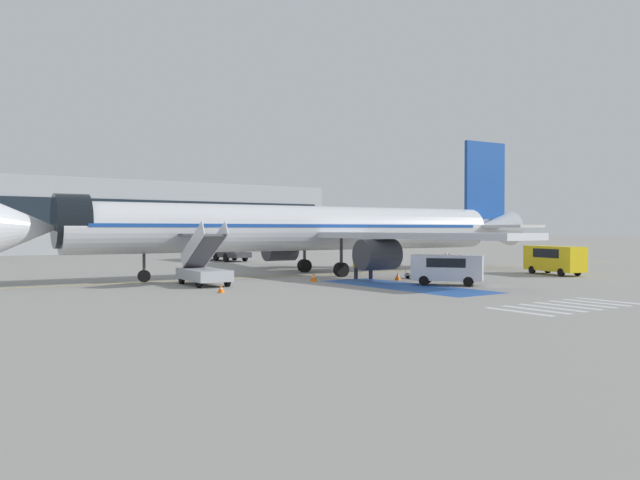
{
  "coord_description": "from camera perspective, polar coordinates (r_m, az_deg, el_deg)",
  "views": [
    {
      "loc": [
        -25.78,
        -40.22,
        3.65
      ],
      "look_at": [
        2.33,
        0.13,
        2.79
      ],
      "focal_mm": 35.0,
      "sensor_mm": 36.0,
      "label": 1
    }
  ],
  "objects": [
    {
      "name": "ground_plane",
      "position": [
        47.91,
        -2.2,
        -3.37
      ],
      "size": [
        600.0,
        600.0,
        0.0
      ],
      "primitive_type": "plane",
      "color": "gray"
    },
    {
      "name": "apron_leadline_yellow",
      "position": [
        49.41,
        -1.51,
        -3.24
      ],
      "size": [
        79.83,
        5.72,
        0.01
      ],
      "primitive_type": "cube",
      "rotation": [
        0.0,
        0.0,
        1.5
      ],
      "color": "gold",
      "rests_on": "ground_plane"
    },
    {
      "name": "apron_stand_patch_blue",
      "position": [
        40.17,
        7.76,
        -4.22
      ],
      "size": [
        4.23,
        13.02,
        0.01
      ],
      "primitive_type": "cube",
      "color": "#2856A8",
      "rests_on": "ground_plane"
    },
    {
      "name": "apron_walkway_bar_0",
      "position": [
        29.05,
        17.68,
        -6.26
      ],
      "size": [
        0.44,
        3.6,
        0.01
      ],
      "primitive_type": "cube",
      "color": "silver",
      "rests_on": "ground_plane"
    },
    {
      "name": "apron_walkway_bar_1",
      "position": [
        30.01,
        19.08,
        -6.04
      ],
      "size": [
        0.44,
        3.6,
        0.01
      ],
      "primitive_type": "cube",
      "color": "silver",
      "rests_on": "ground_plane"
    },
    {
      "name": "apron_walkway_bar_2",
      "position": [
        30.98,
        20.4,
        -5.83
      ],
      "size": [
        0.44,
        3.6,
        0.01
      ],
      "primitive_type": "cube",
      "color": "silver",
      "rests_on": "ground_plane"
    },
    {
      "name": "apron_walkway_bar_3",
      "position": [
        31.97,
        21.63,
        -5.62
      ],
      "size": [
        0.44,
        3.6,
        0.01
      ],
      "primitive_type": "cube",
      "color": "silver",
      "rests_on": "ground_plane"
    },
    {
      "name": "apron_walkway_bar_4",
      "position": [
        32.97,
        22.78,
        -5.43
      ],
      "size": [
        0.44,
        3.6,
        0.01
      ],
      "primitive_type": "cube",
      "color": "silver",
      "rests_on": "ground_plane"
    },
    {
      "name": "apron_walkway_bar_5",
      "position": [
        33.98,
        23.87,
        -5.25
      ],
      "size": [
        0.44,
        3.6,
        0.01
      ],
      "primitive_type": "cube",
      "color": "silver",
      "rests_on": "ground_plane"
    },
    {
      "name": "apron_walkway_bar_6",
      "position": [
        35.01,
        24.9,
        -5.08
      ],
      "size": [
        0.44,
        3.6,
        0.01
      ],
      "primitive_type": "cube",
      "color": "silver",
      "rests_on": "ground_plane"
    },
    {
      "name": "airliner",
      "position": [
        49.67,
        -0.72,
        1.07
      ],
      "size": [
        45.31,
        36.74,
        11.94
      ],
      "rotation": [
        0.0,
        0.0,
        1.5
      ],
      "color": "silver",
      "rests_on": "ground_plane"
    },
    {
      "name": "boarding_stairs_forward",
      "position": [
        41.26,
        -10.6,
        -2.69
      ],
      "size": [
        2.53,
        5.35,
        4.17
      ],
      "rotation": [
        0.0,
        0.0,
        -0.07
      ],
      "color": "#ADB2BA",
      "rests_on": "ground_plane"
    },
    {
      "name": "fuel_tanker",
      "position": [
        73.39,
        -8.94,
        -0.45
      ],
      "size": [
        2.74,
        10.03,
        3.56
      ],
      "rotation": [
        0.0,
        0.0,
        0.01
      ],
      "color": "#38383D",
      "rests_on": "ground_plane"
    },
    {
      "name": "service_van_0",
      "position": [
        41.48,
        11.55,
        -2.44
      ],
      "size": [
        4.17,
        4.64,
        1.95
      ],
      "rotation": [
        0.0,
        0.0,
        0.66
      ],
      "color": "silver",
      "rests_on": "ground_plane"
    },
    {
      "name": "service_van_1",
      "position": [
        53.26,
        20.63,
        -1.53
      ],
      "size": [
        2.92,
        5.53,
        2.29
      ],
      "rotation": [
        0.0,
        0.0,
        2.91
      ],
      "color": "yellow",
      "rests_on": "ground_plane"
    },
    {
      "name": "baggage_cart",
      "position": [
        47.16,
        9.41,
        -3.14
      ],
      "size": [
        2.8,
        1.88,
        0.87
      ],
      "rotation": [
        0.0,
        0.0,
        1.72
      ],
      "color": "gray",
      "rests_on": "ground_plane"
    },
    {
      "name": "ground_crew_0",
      "position": [
        45.8,
        3.31,
        -2.27
      ],
      "size": [
        0.46,
        0.29,
        1.8
      ],
      "rotation": [
        0.0,
        0.0,
        6.13
      ],
      "color": "#2D2D33",
      "rests_on": "ground_plane"
    },
    {
      "name": "ground_crew_1",
      "position": [
        53.2,
        11.63,
        -1.93
      ],
      "size": [
        0.49,
        0.41,
        1.66
      ],
      "rotation": [
        0.0,
        0.0,
        5.76
      ],
      "color": "#191E38",
      "rests_on": "ground_plane"
    },
    {
      "name": "ground_crew_2",
      "position": [
        45.73,
        4.67,
        -2.26
      ],
      "size": [
        0.36,
        0.48,
        1.82
      ],
      "rotation": [
        0.0,
        0.0,
        5.05
      ],
      "color": "#191E38",
      "rests_on": "ground_plane"
    },
    {
      "name": "ground_crew_3",
      "position": [
        49.23,
        11.51,
        -2.03
      ],
      "size": [
        0.43,
        0.49,
        1.84
      ],
      "rotation": [
        0.0,
        0.0,
        0.99
      ],
      "color": "#191E38",
      "rests_on": "ground_plane"
    },
    {
      "name": "traffic_cone_0",
      "position": [
        45.03,
        7.12,
        -3.32
      ],
      "size": [
        0.48,
        0.48,
        0.53
      ],
      "color": "orange",
      "rests_on": "ground_plane"
    },
    {
      "name": "traffic_cone_1",
      "position": [
        43.62,
        -0.58,
        -3.4
      ],
      "size": [
        0.55,
        0.55,
        0.61
      ],
      "color": "orange",
      "rests_on": "ground_plane"
    },
    {
      "name": "traffic_cone_2",
      "position": [
        36.24,
        -9.04,
        -4.42
      ],
      "size": [
        0.42,
        0.42,
        0.47
      ],
      "color": "orange",
      "rests_on": "ground_plane"
    },
    {
      "name": "terminal_building",
      "position": [
        103.9,
        -20.86,
        2.04
      ],
      "size": [
        82.6,
        12.1,
        11.32
      ],
      "color": "#9EA3A8",
      "rests_on": "ground_plane"
    }
  ]
}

